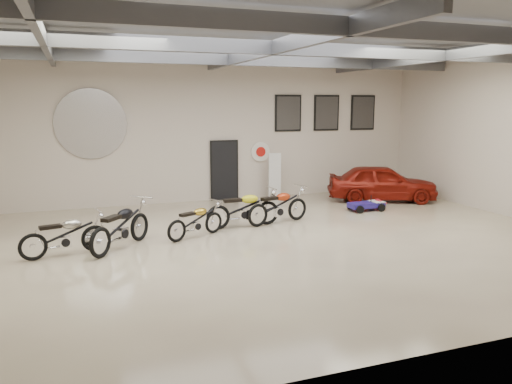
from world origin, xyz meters
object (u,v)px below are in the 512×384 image
object	(u,v)px
motorcycle_silver	(64,235)
motorcycle_gold	(196,220)
banner_stand	(275,175)
vintage_car	(382,183)
motorcycle_yellow	(243,208)
motorcycle_black	(121,226)
go_kart	(369,203)
motorcycle_red	(278,205)

from	to	relation	value
motorcycle_silver	motorcycle_gold	size ratio (longest dim) A/B	1.09
banner_stand	vintage_car	size ratio (longest dim) A/B	0.45
motorcycle_yellow	vintage_car	xyz separation A→B (m)	(5.93, 2.00, 0.10)
motorcycle_black	motorcycle_yellow	world-z (taller)	motorcycle_black
motorcycle_black	vintage_car	bearing A→B (deg)	-31.15
motorcycle_silver	go_kart	world-z (taller)	motorcycle_silver
motorcycle_black	motorcycle_gold	world-z (taller)	motorcycle_black
motorcycle_black	go_kart	xyz separation A→B (m)	(8.03, 1.72, -0.31)
motorcycle_yellow	motorcycle_red	distance (m)	1.09
motorcycle_yellow	motorcycle_red	world-z (taller)	motorcycle_yellow
banner_stand	motorcycle_yellow	bearing A→B (deg)	-124.43
motorcycle_yellow	vintage_car	distance (m)	6.26
motorcycle_silver	motorcycle_gold	xyz separation A→B (m)	(3.20, 0.54, -0.04)
motorcycle_silver	vintage_car	xyz separation A→B (m)	(10.65, 3.18, 0.15)
banner_stand	motorcycle_yellow	size ratio (longest dim) A/B	0.82
motorcycle_yellow	motorcycle_red	bearing A→B (deg)	0.82
motorcycle_gold	go_kart	world-z (taller)	motorcycle_gold
motorcycle_black	motorcycle_yellow	distance (m)	3.60
motorcycle_silver	go_kart	bearing A→B (deg)	-1.74
motorcycle_gold	go_kart	size ratio (longest dim) A/B	1.23
banner_stand	motorcycle_silver	size ratio (longest dim) A/B	0.90
motorcycle_black	motorcycle_gold	size ratio (longest dim) A/B	1.25
banner_stand	motorcycle_red	bearing A→B (deg)	-111.46
motorcycle_red	motorcycle_yellow	bearing A→B (deg)	168.64
motorcycle_silver	motorcycle_black	distance (m)	1.28
banner_stand	motorcycle_red	size ratio (longest dim) A/B	0.84
motorcycle_yellow	vintage_car	world-z (taller)	vintage_car
motorcycle_black	motorcycle_red	distance (m)	4.67
motorcycle_red	banner_stand	bearing A→B (deg)	54.58
motorcycle_gold	vintage_car	xyz separation A→B (m)	(7.45, 2.63, 0.19)
motorcycle_red	go_kart	bearing A→B (deg)	-4.80
go_kart	vintage_car	xyz separation A→B (m)	(1.35, 1.32, 0.39)
motorcycle_silver	motorcycle_yellow	world-z (taller)	motorcycle_yellow
motorcycle_gold	go_kart	distance (m)	6.25
banner_stand	motorcycle_yellow	world-z (taller)	banner_stand
banner_stand	motorcycle_red	distance (m)	3.90
vintage_car	banner_stand	bearing A→B (deg)	87.60
motorcycle_silver	motorcycle_red	size ratio (longest dim) A/B	0.94
motorcycle_gold	motorcycle_red	world-z (taller)	motorcycle_red
motorcycle_black	vintage_car	xyz separation A→B (m)	(9.38, 3.04, 0.08)
motorcycle_red	vintage_car	bearing A→B (deg)	7.01
motorcycle_silver	go_kart	size ratio (longest dim) A/B	1.35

